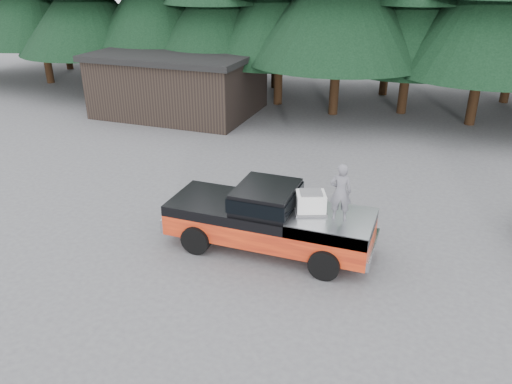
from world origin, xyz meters
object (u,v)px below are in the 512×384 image
(man_on_bed, at_px, (341,192))
(utility_building, at_px, (180,82))
(pickup_truck, at_px, (269,227))
(air_compressor, at_px, (311,203))

(man_on_bed, distance_m, utility_building, 16.60)
(pickup_truck, distance_m, utility_building, 15.29)
(air_compressor, xyz_separation_m, utility_building, (-10.44, 12.02, 0.07))
(man_on_bed, relative_size, utility_building, 0.19)
(pickup_truck, xyz_separation_m, utility_building, (-9.28, 12.11, 1.00))
(air_compressor, distance_m, utility_building, 15.92)
(pickup_truck, relative_size, utility_building, 0.71)
(pickup_truck, xyz_separation_m, man_on_bed, (1.97, -0.08, 1.46))
(pickup_truck, relative_size, man_on_bed, 3.80)
(air_compressor, distance_m, man_on_bed, 0.99)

